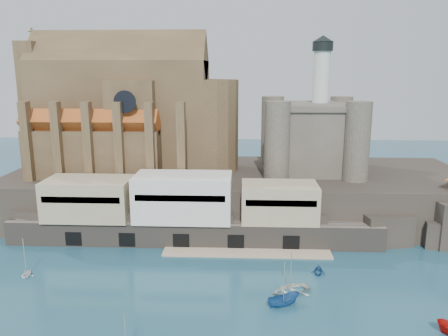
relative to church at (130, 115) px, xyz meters
name	(u,v)px	position (x,y,z in m)	size (l,w,h in m)	color
ground	(233,306)	(24.13, -41.85, -22.13)	(300.00, 300.00, 0.00)	navy
promontory	(237,194)	(23.94, -2.48, -17.20)	(100.00, 36.00, 10.00)	black
quay	(182,211)	(13.94, -18.78, -16.06)	(70.00, 12.00, 13.05)	#60574D
church	(130,115)	(0.00, 0.00, 0.00)	(47.00, 25.93, 30.51)	#4E3B24
castle_keep	(311,134)	(40.21, -0.78, -3.81)	(21.20, 21.20, 29.30)	#4C463B
boat_2	(283,305)	(31.12, -41.19, -22.13)	(1.89, 1.94, 5.02)	#1D508C
boat_4	(27,276)	(-8.93, -34.29, -22.13)	(2.44, 1.49, 2.82)	white
boat_6	(290,292)	(32.47, -37.41, -22.13)	(4.30, 1.25, 6.01)	beige
boat_7	(318,273)	(37.61, -31.08, -22.13)	(2.80, 1.71, 3.24)	navy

